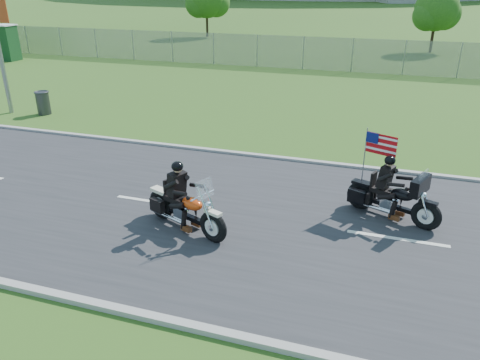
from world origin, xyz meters
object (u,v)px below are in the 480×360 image
(motorcycle_lead, at_px, (184,209))
(motorcycle_follow, at_px, (392,199))
(porta_toilet_a, at_px, (8,43))
(trash_can, at_px, (43,103))

(motorcycle_lead, height_order, motorcycle_follow, motorcycle_follow)
(porta_toilet_a, relative_size, motorcycle_follow, 1.02)
(porta_toilet_a, distance_m, motorcycle_follow, 30.37)
(porta_toilet_a, height_order, motorcycle_lead, porta_toilet_a)
(porta_toilet_a, height_order, trash_can, porta_toilet_a)
(motorcycle_lead, distance_m, trash_can, 12.15)
(porta_toilet_a, bearing_deg, motorcycle_lead, -40.19)
(motorcycle_lead, xyz_separation_m, motorcycle_follow, (4.52, 1.99, 0.02))
(porta_toilet_a, xyz_separation_m, trash_can, (11.52, -10.75, -0.68))
(porta_toilet_a, distance_m, motorcycle_lead, 27.88)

